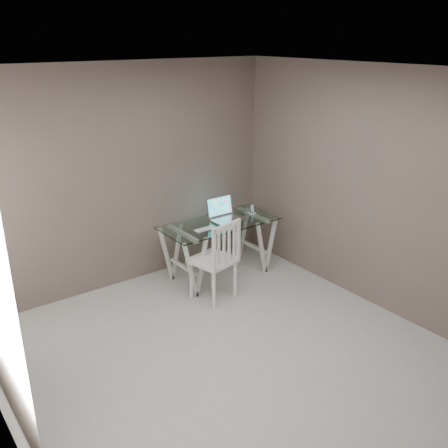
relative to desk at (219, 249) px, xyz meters
The scene contains 7 objects.
room 2.35m from the desk, 122.32° to the right, with size 4.50×4.52×2.71m.
desk is the anchor object (origin of this frame).
chair 0.65m from the desk, 127.44° to the right, with size 0.54×0.54×1.00m.
laptop 0.45m from the desk, 30.09° to the left, with size 0.40×0.33×0.28m.
keyboard 0.48m from the desk, 161.85° to the right, with size 0.28×0.12×0.01m, color silver.
mouse 0.48m from the desk, 100.85° to the right, with size 0.11×0.06×0.03m, color white.
phone_dock 0.67m from the desk, ahead, with size 0.07×0.07×0.13m.
Camera 1 is at (-2.49, -3.11, 2.98)m, focal length 40.00 mm.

